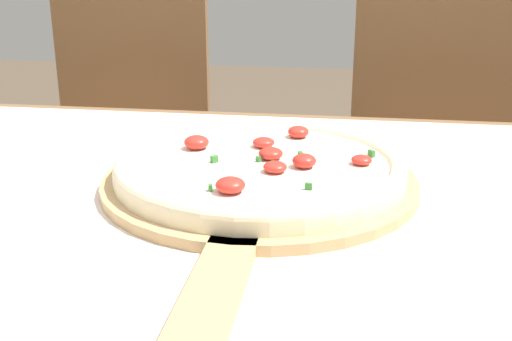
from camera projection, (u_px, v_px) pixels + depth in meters
The scene contains 6 objects.
dining_table at pixel (195, 320), 0.67m from camera, with size 1.26×0.98×0.73m.
towel_cloth at pixel (191, 230), 0.64m from camera, with size 1.18×0.90×0.00m.
pizza_peel at pixel (257, 189), 0.72m from camera, with size 0.37×0.58×0.01m.
pizza at pixel (260, 166), 0.74m from camera, with size 0.33×0.33×0.04m.
chair_left at pixel (128, 152), 1.58m from camera, with size 0.43×0.43×0.90m.
chair_right at pixel (429, 166), 1.48m from camera, with size 0.42×0.42×0.90m.
Camera 1 is at (0.15, -0.57, 1.00)m, focal length 45.00 mm.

